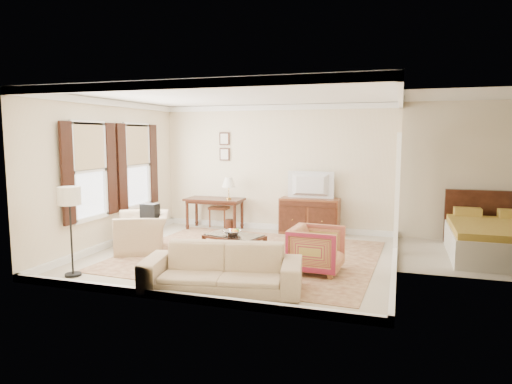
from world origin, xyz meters
The scene contains 21 objects.
room_shell centered at (0.00, 0.00, 2.47)m, with size 5.51×5.01×2.91m.
annex_bedroom centered at (4.49, 1.15, 0.34)m, with size 3.00×2.70×2.90m.
window_front centered at (-2.70, -0.70, 1.55)m, with size 0.12×1.56×1.80m, color #CCB284, non-canonical shape.
window_rear centered at (-2.70, 0.90, 1.55)m, with size 0.12×1.56×1.80m, color #CCB284, non-canonical shape.
doorway centered at (2.71, 1.50, 1.08)m, with size 0.10×1.12×2.25m, color white, non-canonical shape.
rug centered at (0.15, 0.02, 0.01)m, with size 4.52×3.88×0.01m, color brown.
writing_desk centered at (-1.38, 2.06, 0.62)m, with size 1.34×0.67×0.73m.
desk_chair centered at (-1.39, 2.41, 0.53)m, with size 0.45×0.45×1.05m, color brown, non-canonical shape.
desk_lamp centered at (-1.02, 2.06, 0.98)m, with size 0.32×0.32×0.50m, color silver, non-canonical shape.
framed_prints centered at (-1.28, 2.47, 1.94)m, with size 0.25×0.04×0.68m, color #462014, non-canonical shape.
sideboard centered at (0.85, 2.22, 0.40)m, with size 1.31×0.50×0.81m, color brown.
tv centered at (0.85, 2.20, 1.30)m, with size 0.99×0.57×0.13m, color black.
coffee_table centered at (-0.05, -0.21, 0.33)m, with size 1.14×0.85×0.43m.
fruit_bowl centered at (-0.08, -0.22, 0.49)m, with size 0.42×0.42×0.10m, color silver.
book_a centered at (-0.21, -0.06, 0.17)m, with size 0.28×0.04×0.38m, color brown.
book_b centered at (0.10, -0.37, 0.17)m, with size 0.28×0.03×0.38m, color brown.
striped_armchair centered at (1.51, -0.61, 0.41)m, with size 0.80×0.75×0.82m, color #9A213D.
club_armchair centered at (-1.91, -0.22, 0.48)m, with size 1.10×0.72×0.96m, color #CFB88C.
backpack centered at (-1.81, -0.11, 0.73)m, with size 0.32×0.22×0.40m, color black.
sofa centered at (0.39, -1.89, 0.44)m, with size 2.23×0.65×0.87m, color #CFB88C.
floor_lamp centered at (-2.10, -1.97, 1.17)m, with size 0.35×0.35×1.41m.
Camera 1 is at (2.75, -7.72, 2.19)m, focal length 32.00 mm.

